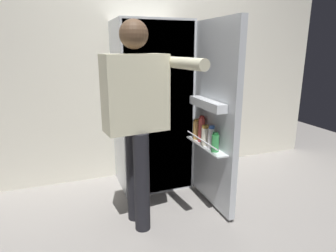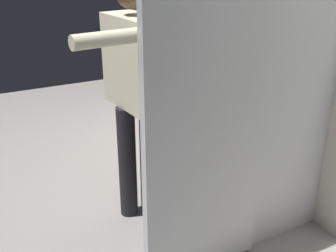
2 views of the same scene
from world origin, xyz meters
name	(u,v)px [view 2 (image 2 of 2)]	position (x,y,z in m)	size (l,w,h in m)	color
ground_plane	(183,228)	(0.00, 0.00, 0.00)	(6.95, 6.95, 0.00)	gray
kitchen_wall	(305,29)	(0.00, 0.87, 1.24)	(4.40, 0.10, 2.47)	silver
refrigerator	(253,102)	(0.03, 0.47, 0.82)	(0.75, 1.26, 1.64)	silver
person	(136,81)	(-0.33, -0.17, 0.95)	(0.60, 0.73, 1.58)	black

